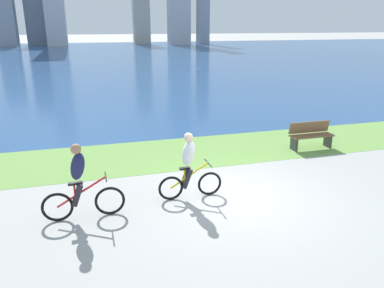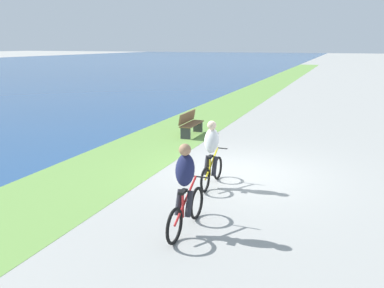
{
  "view_description": "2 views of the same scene",
  "coord_description": "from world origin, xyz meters",
  "views": [
    {
      "loc": [
        -3.36,
        -7.58,
        4.04
      ],
      "look_at": [
        -1.05,
        0.54,
        1.29
      ],
      "focal_mm": 34.62,
      "sensor_mm": 36.0,
      "label": 1
    },
    {
      "loc": [
        -9.93,
        -2.6,
        3.42
      ],
      "look_at": [
        -1.25,
        0.81,
        1.04
      ],
      "focal_mm": 36.76,
      "sensor_mm": 36.0,
      "label": 2
    }
  ],
  "objects": [
    {
      "name": "cyclist_lead",
      "position": [
        -1.19,
        0.32,
        0.83
      ],
      "size": [
        1.58,
        0.52,
        1.65
      ],
      "color": "black",
      "rests_on": "ground"
    },
    {
      "name": "bench_near_path",
      "position": [
        3.78,
        2.84,
        0.45
      ],
      "size": [
        1.5,
        0.47,
        0.9
      ],
      "color": "brown",
      "rests_on": "ground"
    },
    {
      "name": "grass_strip_bayside",
      "position": [
        0.0,
        3.57,
        0.0
      ],
      "size": [
        120.0,
        3.1,
        0.01
      ],
      "primitive_type": "cube",
      "color": "#6B9947",
      "rests_on": "ground"
    },
    {
      "name": "cyclist_trailing",
      "position": [
        -3.67,
        -0.02,
        0.84
      ],
      "size": [
        1.76,
        0.52,
        1.7
      ],
      "color": "black",
      "rests_on": "ground"
    },
    {
      "name": "ground_plane",
      "position": [
        0.0,
        0.0,
        0.0
      ],
      "size": [
        300.0,
        300.0,
        0.0
      ],
      "primitive_type": "plane",
      "color": "#9E9E99"
    }
  ]
}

